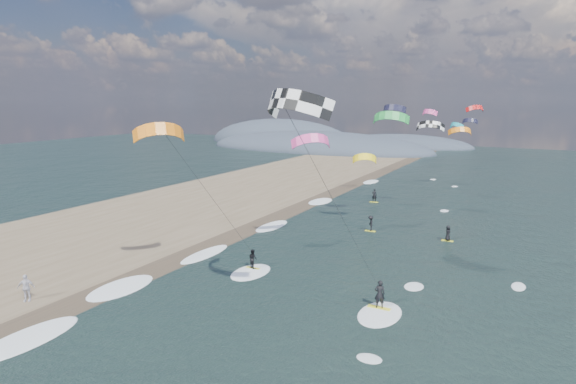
% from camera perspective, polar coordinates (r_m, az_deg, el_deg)
% --- Properties ---
extents(ground, '(260.00, 260.00, 0.00)m').
position_cam_1_polar(ground, '(26.27, -11.25, -19.97)').
color(ground, black).
rests_on(ground, ground).
extents(sand_strip, '(26.00, 240.00, 0.00)m').
position_cam_1_polar(sand_strip, '(49.15, -25.69, -5.99)').
color(sand_strip, brown).
rests_on(sand_strip, ground).
extents(wet_sand_strip, '(3.00, 240.00, 0.00)m').
position_cam_1_polar(wet_sand_strip, '(40.38, -15.45, -8.85)').
color(wet_sand_strip, '#382D23').
rests_on(wet_sand_strip, ground).
extents(coastal_hills, '(80.00, 41.00, 15.00)m').
position_cam_1_polar(coastal_hills, '(139.11, 2.87, 5.43)').
color(coastal_hills, '#3D4756').
rests_on(coastal_hills, ground).
extents(kitesurfer_near_a, '(8.09, 9.16, 14.50)m').
position_cam_1_polar(kitesurfer_near_a, '(26.54, 1.54, 5.90)').
color(kitesurfer_near_a, yellow).
rests_on(kitesurfer_near_a, ground).
extents(kitesurfer_near_b, '(6.80, 9.13, 12.56)m').
position_cam_1_polar(kitesurfer_near_b, '(35.32, -11.18, 1.62)').
color(kitesurfer_near_b, yellow).
rests_on(kitesurfer_near_b, ground).
extents(far_kitesurfers, '(12.97, 14.72, 1.79)m').
position_cam_1_polar(far_kitesurfers, '(53.15, 12.01, -2.98)').
color(far_kitesurfers, yellow).
rests_on(far_kitesurfers, ground).
extents(bg_kite_field, '(10.78, 70.17, 6.57)m').
position_cam_1_polar(bg_kite_field, '(71.80, 16.37, 8.05)').
color(bg_kite_field, '#D83F8C').
rests_on(bg_kite_field, ground).
extents(shoreline_surf, '(2.40, 79.40, 0.11)m').
position_cam_1_polar(shoreline_surf, '(42.99, -9.89, -7.38)').
color(shoreline_surf, white).
rests_on(shoreline_surf, ground).
extents(beach_walker, '(1.14, 1.04, 1.87)m').
position_cam_1_polar(beach_walker, '(37.38, -28.63, -9.93)').
color(beach_walker, silver).
rests_on(beach_walker, ground).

